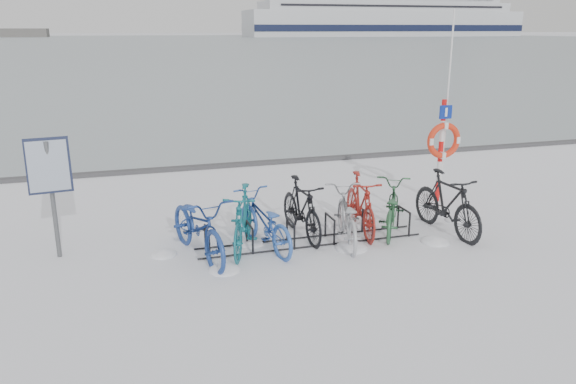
{
  "coord_description": "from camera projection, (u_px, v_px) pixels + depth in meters",
  "views": [
    {
      "loc": [
        -3.0,
        -8.67,
        3.6
      ],
      "look_at": [
        -0.23,
        0.6,
        0.77
      ],
      "focal_mm": 35.0,
      "sensor_mm": 36.0,
      "label": 1
    }
  ],
  "objects": [
    {
      "name": "bike_7",
      "position": [
        447.0,
        202.0,
        10.16
      ],
      "size": [
        0.72,
        1.97,
        1.16
      ],
      "primitive_type": "imported",
      "rotation": [
        0.0,
        0.0,
        0.09
      ],
      "color": "black",
      "rests_on": "ground"
    },
    {
      "name": "bike_0",
      "position": [
        198.0,
        224.0,
        9.07
      ],
      "size": [
        1.22,
        2.24,
        1.11
      ],
      "primitive_type": "imported",
      "rotation": [
        0.0,
        0.0,
        0.24
      ],
      "color": "navy",
      "rests_on": "ground"
    },
    {
      "name": "lifebuoy_station",
      "position": [
        443.0,
        141.0,
        11.76
      ],
      "size": [
        0.77,
        0.22,
        3.98
      ],
      "color": "red",
      "rests_on": "ground"
    },
    {
      "name": "ground",
      "position": [
        310.0,
        243.0,
        9.81
      ],
      "size": [
        900.0,
        900.0,
        0.0
      ],
      "primitive_type": "plane",
      "color": "white",
      "rests_on": "ground"
    },
    {
      "name": "bike_2",
      "position": [
        264.0,
        220.0,
        9.49
      ],
      "size": [
        1.05,
        1.96,
        0.98
      ],
      "primitive_type": "imported",
      "rotation": [
        0.0,
        0.0,
        3.37
      ],
      "color": "#315CB5",
      "rests_on": "ground"
    },
    {
      "name": "quay_edge",
      "position": [
        240.0,
        164.0,
        15.22
      ],
      "size": [
        400.0,
        0.25,
        0.1
      ],
      "primitive_type": "cube",
      "color": "#3F3F42",
      "rests_on": "ground"
    },
    {
      "name": "bike_1",
      "position": [
        243.0,
        218.0,
        9.39
      ],
      "size": [
        1.13,
        1.89,
        1.1
      ],
      "primitive_type": "imported",
      "rotation": [
        0.0,
        0.0,
        -0.36
      ],
      "color": "#156672",
      "rests_on": "ground"
    },
    {
      "name": "ice_sheet",
      "position": [
        126.0,
        42.0,
        152.32
      ],
      "size": [
        400.0,
        298.0,
        0.02
      ],
      "primitive_type": "cube",
      "color": "#9BA6AF",
      "rests_on": "ground"
    },
    {
      "name": "snow_drifts",
      "position": [
        329.0,
        243.0,
        9.77
      ],
      "size": [
        6.0,
        1.93,
        0.2
      ],
      "color": "white",
      "rests_on": "ground"
    },
    {
      "name": "info_board",
      "position": [
        49.0,
        173.0,
        8.79
      ],
      "size": [
        0.69,
        0.32,
        1.98
      ],
      "rotation": [
        0.0,
        0.0,
        0.12
      ],
      "color": "#595B5E",
      "rests_on": "ground"
    },
    {
      "name": "bike_4",
      "position": [
        346.0,
        215.0,
        9.76
      ],
      "size": [
        1.05,
        1.94,
        0.97
      ],
      "primitive_type": "imported",
      "rotation": [
        0.0,
        0.0,
        2.91
      ],
      "color": "#A5A7AC",
      "rests_on": "ground"
    },
    {
      "name": "bike_5",
      "position": [
        361.0,
        203.0,
        10.21
      ],
      "size": [
        0.76,
        1.88,
        1.1
      ],
      "primitive_type": "imported",
      "rotation": [
        0.0,
        0.0,
        -0.14
      ],
      "color": "maroon",
      "rests_on": "ground"
    },
    {
      "name": "cruise_ferry",
      "position": [
        385.0,
        10.0,
        251.29
      ],
      "size": [
        127.7,
        24.11,
        41.96
      ],
      "color": "white",
      "rests_on": "ground"
    },
    {
      "name": "bike_6",
      "position": [
        391.0,
        206.0,
        10.28
      ],
      "size": [
        1.44,
        1.87,
        0.94
      ],
      "primitive_type": "imported",
      "rotation": [
        0.0,
        0.0,
        2.62
      ],
      "color": "#285A36",
      "rests_on": "ground"
    },
    {
      "name": "bike_3",
      "position": [
        301.0,
        207.0,
        9.98
      ],
      "size": [
        0.63,
        1.84,
        1.09
      ],
      "primitive_type": "imported",
      "rotation": [
        0.0,
        0.0,
        0.06
      ],
      "color": "black",
      "rests_on": "ground"
    },
    {
      "name": "bike_rack",
      "position": [
        310.0,
        233.0,
        9.76
      ],
      "size": [
        4.0,
        0.48,
        0.46
      ],
      "color": "black",
      "rests_on": "ground"
    }
  ]
}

